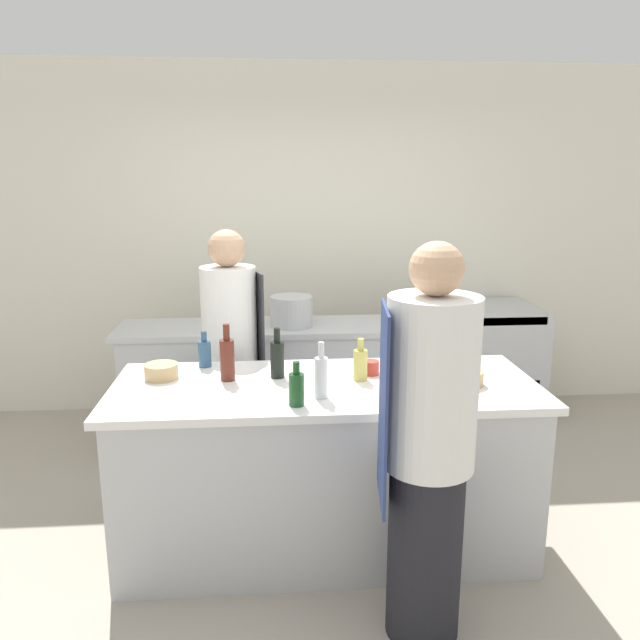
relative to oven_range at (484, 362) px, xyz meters
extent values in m
plane|color=#A89E8E|center=(-1.44, -1.72, -0.46)|extent=(16.00, 16.00, 0.00)
cube|color=silver|center=(-1.44, 0.41, 0.94)|extent=(8.00, 0.06, 2.80)
cube|color=#B7BABC|center=(-1.44, -1.72, -0.03)|extent=(2.08, 0.82, 0.86)
cube|color=white|center=(-1.44, -1.72, 0.43)|extent=(2.16, 0.85, 0.04)
cube|color=#B7BABC|center=(-1.61, -0.45, -0.03)|extent=(2.26, 0.53, 0.86)
cube|color=#B7BABC|center=(-1.61, -0.45, 0.43)|extent=(2.35, 0.56, 0.04)
cube|color=#B7BABC|center=(0.00, 0.00, 0.00)|extent=(0.79, 0.72, 0.92)
cube|color=black|center=(0.00, -0.35, -0.21)|extent=(0.63, 0.01, 0.32)
cube|color=black|center=(0.00, -0.35, 0.42)|extent=(0.67, 0.01, 0.06)
cylinder|color=black|center=(-1.08, -2.41, -0.07)|extent=(0.31, 0.31, 0.78)
cylinder|color=silver|center=(-1.08, -2.41, 0.68)|extent=(0.37, 0.37, 0.71)
cube|color=navy|center=(-1.27, -2.39, 0.58)|extent=(0.05, 0.35, 0.82)
sphere|color=tan|center=(-1.08, -2.41, 1.14)|extent=(0.21, 0.21, 0.21)
cylinder|color=black|center=(-1.97, -1.02, -0.08)|extent=(0.28, 0.28, 0.75)
cylinder|color=white|center=(-1.97, -1.02, 0.62)|extent=(0.33, 0.33, 0.66)
cube|color=#2D2D33|center=(-1.80, -0.98, 0.53)|extent=(0.10, 0.31, 0.77)
sphere|color=tan|center=(-1.97, -1.02, 1.06)|extent=(0.22, 0.22, 0.22)
cylinder|color=silver|center=(-1.48, -1.92, 0.55)|extent=(0.06, 0.06, 0.20)
cylinder|color=silver|center=(-1.48, -1.92, 0.68)|extent=(0.03, 0.03, 0.08)
cylinder|color=#B2A84C|center=(-1.26, -1.67, 0.53)|extent=(0.07, 0.07, 0.16)
cylinder|color=#B2A84C|center=(-1.26, -1.67, 0.64)|extent=(0.03, 0.03, 0.06)
cylinder|color=#19471E|center=(-1.60, -2.01, 0.52)|extent=(0.07, 0.07, 0.15)
cylinder|color=#19471E|center=(-1.60, -2.01, 0.63)|extent=(0.03, 0.03, 0.06)
cylinder|color=#5B2319|center=(-1.94, -1.62, 0.55)|extent=(0.07, 0.07, 0.21)
cylinder|color=#5B2319|center=(-1.94, -1.62, 0.70)|extent=(0.03, 0.03, 0.08)
cylinder|color=black|center=(-1.68, -1.60, 0.54)|extent=(0.07, 0.07, 0.19)
cylinder|color=black|center=(-1.68, -1.60, 0.68)|extent=(0.03, 0.03, 0.07)
cylinder|color=#2D5175|center=(-2.08, -1.38, 0.52)|extent=(0.07, 0.07, 0.14)
cylinder|color=#2D5175|center=(-2.08, -1.38, 0.62)|extent=(0.03, 0.03, 0.06)
cylinder|color=tan|center=(-0.74, -1.78, 0.48)|extent=(0.19, 0.19, 0.07)
cylinder|color=tan|center=(-2.29, -1.57, 0.49)|extent=(0.17, 0.17, 0.08)
cylinder|color=#B2382D|center=(-1.19, -1.59, 0.48)|extent=(0.09, 0.09, 0.08)
cylinder|color=#B7BABC|center=(-1.57, -0.49, 0.55)|extent=(0.29, 0.29, 0.21)
camera|label=1|loc=(-1.71, -4.72, 1.49)|focal=35.00mm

